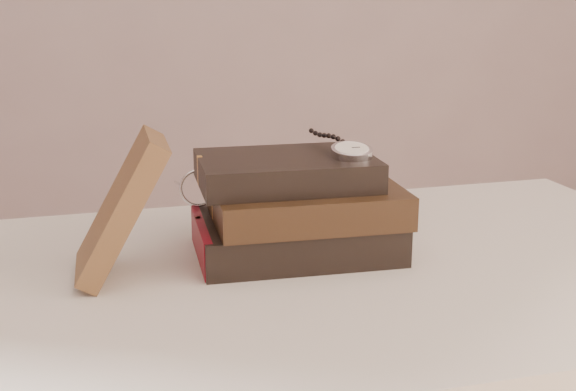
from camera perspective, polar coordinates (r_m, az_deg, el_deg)
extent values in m
cube|color=silver|center=(0.91, 3.13, -6.48)|extent=(1.00, 0.60, 0.04)
cube|color=white|center=(0.94, 3.07, -9.89)|extent=(0.88, 0.49, 0.08)
cube|color=black|center=(0.94, 0.59, -3.03)|extent=(0.25, 0.18, 0.05)
cube|color=beige|center=(0.94, 0.77, -3.01)|extent=(0.24, 0.17, 0.04)
cube|color=gold|center=(0.94, -6.82, -3.03)|extent=(0.01, 0.01, 0.05)
cube|color=maroon|center=(0.92, -6.60, -3.51)|extent=(0.02, 0.15, 0.05)
cube|color=black|center=(0.92, 1.45, -0.58)|extent=(0.24, 0.17, 0.04)
cube|color=beige|center=(0.92, 1.63, -0.57)|extent=(0.23, 0.16, 0.03)
cube|color=gold|center=(0.92, -5.62, -0.59)|extent=(0.01, 0.01, 0.04)
cube|color=black|center=(0.92, -0.15, 1.92)|extent=(0.22, 0.16, 0.04)
cube|color=beige|center=(0.92, 0.03, 1.93)|extent=(0.21, 0.15, 0.03)
cube|color=gold|center=(0.93, -6.71, 1.89)|extent=(0.01, 0.01, 0.04)
cube|color=#482F1B|center=(0.86, -12.59, -0.85)|extent=(0.11, 0.11, 0.17)
cylinder|color=silver|center=(0.91, 4.88, 3.31)|extent=(0.05, 0.05, 0.02)
cylinder|color=white|center=(0.91, 4.88, 3.59)|extent=(0.04, 0.04, 0.01)
torus|color=silver|center=(0.91, 4.88, 3.56)|extent=(0.05, 0.05, 0.01)
cylinder|color=silver|center=(0.94, 4.35, 3.68)|extent=(0.01, 0.01, 0.01)
cube|color=black|center=(0.92, 4.77, 3.73)|extent=(0.00, 0.01, 0.00)
cube|color=black|center=(0.91, 5.19, 3.66)|extent=(0.01, 0.00, 0.00)
sphere|color=black|center=(0.95, 4.19, 4.11)|extent=(0.01, 0.01, 0.01)
sphere|color=black|center=(0.96, 3.82, 4.33)|extent=(0.01, 0.01, 0.01)
sphere|color=black|center=(0.97, 3.47, 4.49)|extent=(0.01, 0.01, 0.01)
sphere|color=black|center=(0.98, 3.12, 4.56)|extent=(0.01, 0.01, 0.01)
sphere|color=black|center=(0.99, 2.77, 4.59)|extent=(0.01, 0.01, 0.01)
sphere|color=black|center=(1.00, 2.44, 4.64)|extent=(0.01, 0.01, 0.01)
sphere|color=black|center=(1.01, 2.11, 4.77)|extent=(0.01, 0.01, 0.01)
sphere|color=black|center=(1.02, 1.79, 4.95)|extent=(0.01, 0.01, 0.01)
torus|color=silver|center=(0.98, -6.86, 0.56)|extent=(0.05, 0.02, 0.05)
torus|color=silver|center=(0.99, -3.80, 0.74)|extent=(0.05, 0.02, 0.05)
cylinder|color=silver|center=(0.98, -5.33, 0.82)|extent=(0.01, 0.00, 0.00)
cylinder|color=silver|center=(1.03, -8.40, 0.94)|extent=(0.01, 0.11, 0.03)
cylinder|color=silver|center=(1.04, -3.05, 1.24)|extent=(0.01, 0.11, 0.03)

